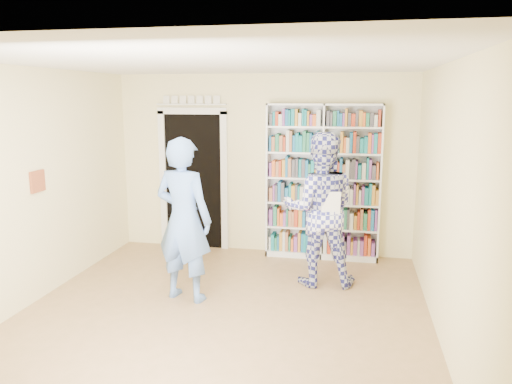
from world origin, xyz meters
TOP-DOWN VIEW (x-y plane):
  - floor at (0.00, 0.00)m, footprint 5.00×5.00m
  - ceiling at (0.00, 0.00)m, footprint 5.00×5.00m
  - wall_back at (0.00, 2.50)m, footprint 4.50×0.00m
  - wall_left at (-2.25, 0.00)m, footprint 0.00×5.00m
  - wall_right at (2.25, 0.00)m, footprint 0.00×5.00m
  - bookshelf at (0.92, 2.34)m, footprint 1.65×0.31m
  - doorway at (-1.10, 2.48)m, footprint 1.10×0.08m
  - wall_art at (-2.23, 0.20)m, footprint 0.03×0.25m
  - man_blue at (-0.55, 0.45)m, footprint 0.78×0.60m
  - man_plaid at (0.96, 1.26)m, footprint 1.02×0.84m
  - paper_sheet at (1.11, 1.00)m, footprint 0.22×0.06m

SIDE VIEW (x-z plane):
  - floor at x=0.00m, z-range 0.00..0.00m
  - man_blue at x=-0.55m, z-range 0.00..1.92m
  - man_plaid at x=0.96m, z-range 0.00..1.94m
  - paper_sheet at x=1.11m, z-range 0.93..1.25m
  - bookshelf at x=0.92m, z-range 0.01..2.28m
  - doorway at x=-1.10m, z-range -0.04..2.39m
  - wall_back at x=0.00m, z-range -0.90..3.60m
  - wall_left at x=-2.25m, z-range -1.15..3.85m
  - wall_right at x=2.25m, z-range -1.15..3.85m
  - wall_art at x=-2.23m, z-range 1.27..1.52m
  - ceiling at x=0.00m, z-range 2.70..2.70m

